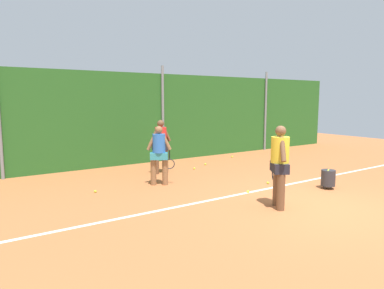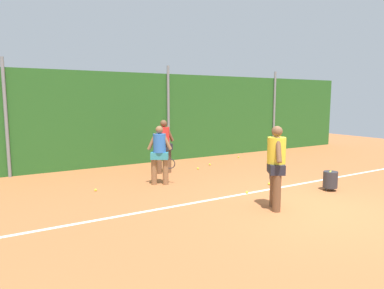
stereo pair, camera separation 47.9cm
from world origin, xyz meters
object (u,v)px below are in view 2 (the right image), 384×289
at_px(player_midcourt, 160,152).
at_px(tennis_ball_2, 96,190).
at_px(tennis_ball_4, 198,168).
at_px(tennis_ball_0, 238,157).
at_px(player_foreground_near, 276,163).
at_px(tennis_ball_5, 247,192).
at_px(ball_hopper, 330,179).
at_px(tennis_ball_3, 210,164).
at_px(player_backcourt_far, 164,143).
at_px(tennis_ball_1, 269,184).

distance_m(player_midcourt, tennis_ball_2, 1.95).
bearing_deg(tennis_ball_4, tennis_ball_0, 23.28).
relative_size(player_foreground_near, tennis_ball_5, 27.06).
bearing_deg(player_foreground_near, tennis_ball_2, 74.58).
distance_m(ball_hopper, tennis_ball_5, 2.22).
relative_size(tennis_ball_3, tennis_ball_5, 1.00).
relative_size(tennis_ball_0, tennis_ball_5, 1.00).
bearing_deg(player_backcourt_far, player_midcourt, -118.67).
xyz_separation_m(player_backcourt_far, tennis_ball_4, (1.22, -0.08, -0.92)).
relative_size(tennis_ball_1, tennis_ball_5, 1.00).
relative_size(ball_hopper, tennis_ball_2, 7.78).
bearing_deg(player_foreground_near, tennis_ball_0, 2.52).
bearing_deg(ball_hopper, tennis_ball_2, 149.70).
bearing_deg(tennis_ball_0, player_foreground_near, -121.75).
bearing_deg(tennis_ball_1, tennis_ball_0, 62.31).
xyz_separation_m(tennis_ball_2, tennis_ball_4, (3.72, 1.01, 0.00)).
bearing_deg(tennis_ball_0, tennis_ball_4, -156.72).
distance_m(tennis_ball_0, tennis_ball_3, 2.00).
xyz_separation_m(player_foreground_near, player_midcourt, (-1.17, 3.22, -0.09)).
bearing_deg(player_midcourt, ball_hopper, -7.17).
bearing_deg(tennis_ball_2, tennis_ball_1, -22.84).
bearing_deg(player_midcourt, tennis_ball_3, 62.63).
height_order(tennis_ball_1, tennis_ball_5, same).
xyz_separation_m(player_midcourt, player_backcourt_far, (0.76, 1.29, 0.04)).
distance_m(player_midcourt, tennis_ball_0, 5.24).
xyz_separation_m(player_midcourt, tennis_ball_5, (1.44, -1.97, -0.87)).
distance_m(player_midcourt, tennis_ball_5, 2.59).
xyz_separation_m(player_midcourt, tennis_ball_2, (-1.73, 0.20, -0.87)).
xyz_separation_m(player_midcourt, ball_hopper, (3.47, -2.84, -0.62)).
height_order(ball_hopper, tennis_ball_4, ball_hopper).
bearing_deg(tennis_ball_4, tennis_ball_5, -99.74).
bearing_deg(tennis_ball_0, tennis_ball_5, -126.28).
relative_size(player_midcourt, tennis_ball_0, 24.59).
bearing_deg(tennis_ball_2, player_backcourt_far, 23.61).
bearing_deg(tennis_ball_5, player_midcourt, 126.17).
xyz_separation_m(player_midcourt, tennis_ball_1, (2.54, -1.60, -0.87)).
relative_size(player_foreground_near, player_backcourt_far, 1.05).
xyz_separation_m(player_backcourt_far, tennis_ball_5, (0.68, -3.26, -0.92)).
height_order(player_backcourt_far, tennis_ball_2, player_backcourt_far).
xyz_separation_m(player_foreground_near, player_backcourt_far, (-0.40, 4.51, -0.05)).
relative_size(player_midcourt, tennis_ball_1, 24.59).
bearing_deg(player_midcourt, player_backcourt_far, 91.48).
height_order(ball_hopper, tennis_ball_1, ball_hopper).
relative_size(player_foreground_near, player_midcourt, 1.10).
bearing_deg(tennis_ball_5, tennis_ball_2, 145.59).
bearing_deg(tennis_ball_3, tennis_ball_4, -151.90).
relative_size(player_midcourt, tennis_ball_5, 24.59).
bearing_deg(tennis_ball_1, tennis_ball_5, -161.18).
height_order(player_backcourt_far, tennis_ball_1, player_backcourt_far).
height_order(tennis_ball_0, tennis_ball_1, same).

